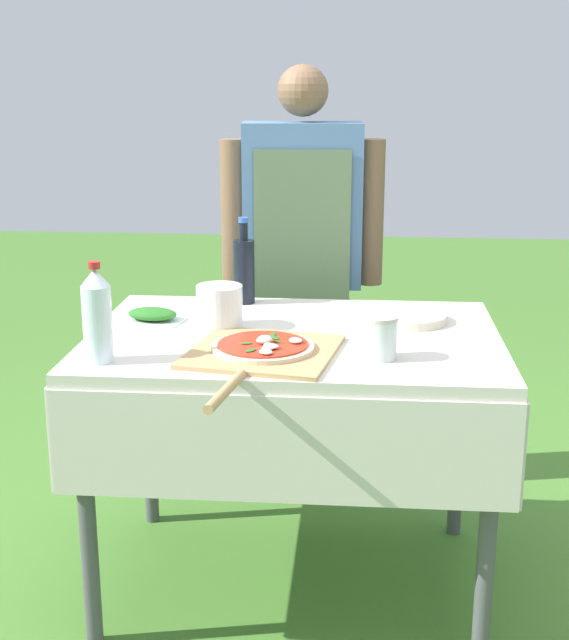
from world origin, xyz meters
name	(u,v)px	position (x,y,z in m)	size (l,w,h in m)	color
ground_plane	(293,581)	(0.00, 0.00, 0.00)	(12.00, 12.00, 0.00)	#477A2D
prep_table	(294,367)	(0.00, 0.00, 0.69)	(1.17, 0.83, 0.79)	beige
person_cook	(302,247)	(-0.02, 0.71, 0.90)	(0.57, 0.21, 1.53)	#333D56
pizza_on_peel	(262,351)	(-0.07, -0.21, 0.80)	(0.43, 0.65, 0.06)	tan
oil_bottle	(244,269)	(-0.19, 0.34, 0.90)	(0.07, 0.07, 0.28)	black
water_bottle	(97,315)	(-0.48, -0.29, 0.91)	(0.08, 0.08, 0.26)	silver
herb_container	(153,315)	(-0.43, 0.09, 0.81)	(0.19, 0.14, 0.04)	silver
mixing_tub	(220,307)	(-0.22, 0.05, 0.85)	(0.13, 0.13, 0.12)	silver
plate_stack	(407,317)	(0.33, 0.16, 0.80)	(0.24, 0.24, 0.02)	beige
sauce_jar	(381,340)	(0.24, -0.21, 0.84)	(0.09, 0.09, 0.11)	silver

